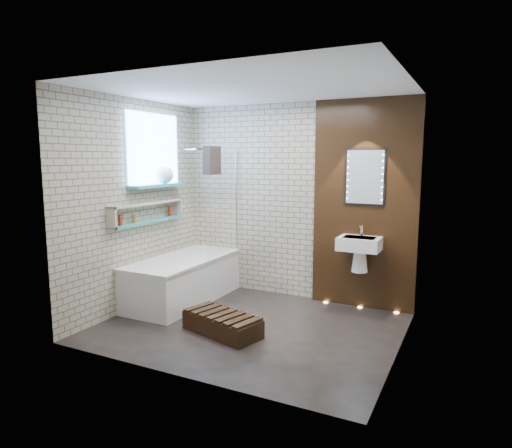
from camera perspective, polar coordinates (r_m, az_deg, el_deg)
The scene contains 15 objects.
ground at distance 5.17m, azimuth -0.76°, elevation -12.93°, with size 3.20×3.20×0.00m, color black.
room_shell at distance 4.85m, azimuth -0.79°, elevation 1.52°, with size 3.24×3.20×2.60m.
walnut_panel at distance 5.72m, azimuth 13.65°, elevation 2.33°, with size 1.30×0.06×2.60m, color black.
clerestory_window at distance 5.98m, azimuth -12.85°, elevation 8.38°, with size 0.18×1.00×0.94m.
display_niche at distance 5.84m, azimuth -13.57°, elevation 1.46°, with size 0.14×1.30×0.26m.
bathtub at distance 6.06m, azimuth -9.21°, elevation -6.93°, with size 0.79×1.74×0.70m.
bath_screen at distance 6.05m, azimuth -4.26°, elevation 2.67°, with size 0.01×0.78×1.40m, color white.
towel at distance 5.80m, azimuth -5.62°, elevation 8.05°, with size 0.11×0.28×0.36m, color black.
shower_head at distance 6.30m, azimuth -7.46°, elevation 9.40°, with size 0.18×0.18×0.02m, color silver.
washbasin at distance 5.61m, azimuth 13.02°, elevation -3.05°, with size 0.50×0.36×0.58m.
led_mirror at distance 5.66m, azimuth 13.68°, elevation 5.82°, with size 0.50×0.02×0.70m.
walnut_step at distance 4.98m, azimuth -4.32°, elevation -12.62°, with size 0.88×0.39×0.20m, color black.
niche_bottles at distance 5.84m, azimuth -13.57°, elevation 1.11°, with size 0.06×1.01×0.15m.
sill_vases at distance 6.03m, azimuth -11.53°, elevation 6.15°, with size 0.22×0.22×0.22m.
floor_uplights at distance 5.93m, azimuth 13.06°, elevation -10.27°, with size 0.96×0.06×0.01m.
Camera 1 is at (2.21, -4.28, 1.88)m, focal length 31.46 mm.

